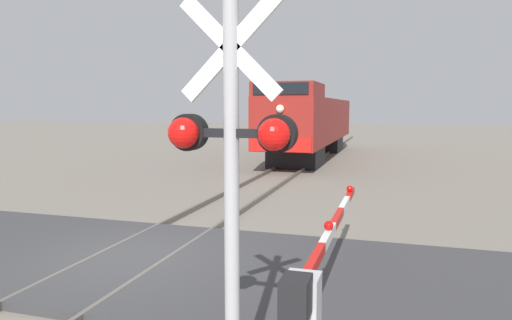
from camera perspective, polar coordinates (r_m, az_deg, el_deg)
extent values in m
plane|color=slate|center=(9.52, -15.28, -12.27)|extent=(160.00, 160.00, 0.00)
cube|color=#59544C|center=(9.88, -18.89, -11.23)|extent=(0.08, 80.00, 0.15)
cube|color=#59544C|center=(9.15, -11.40, -12.45)|extent=(0.08, 80.00, 0.15)
cube|color=#38383A|center=(9.50, -15.30, -11.85)|extent=(36.00, 4.84, 0.15)
cube|color=black|center=(23.98, 5.06, 0.49)|extent=(2.51, 3.20, 1.05)
cube|color=black|center=(32.61, 8.24, 2.04)|extent=(2.51, 3.20, 1.05)
cube|color=maroon|center=(28.18, 6.94, 4.97)|extent=(2.96, 16.00, 2.49)
cube|color=maroon|center=(22.00, 4.12, 8.68)|extent=(2.90, 3.39, 0.65)
cube|color=black|center=(20.33, 3.03, 8.87)|extent=(2.51, 0.06, 0.52)
cube|color=red|center=(20.37, 2.98, 1.92)|extent=(2.81, 0.08, 0.64)
sphere|color=#F2EACC|center=(20.29, 3.00, 6.37)|extent=(0.36, 0.36, 0.36)
cylinder|color=#ADADB2|center=(4.22, -3.02, -7.57)|extent=(0.14, 0.14, 4.00)
cube|color=white|center=(4.13, -3.15, 13.81)|extent=(0.95, 0.04, 0.95)
cube|color=white|center=(4.13, -3.15, 13.81)|extent=(0.95, 0.04, 0.95)
cube|color=black|center=(4.10, -3.09, 3.35)|extent=(1.04, 0.08, 0.08)
sphere|color=red|center=(4.17, -9.00, 3.34)|extent=(0.28, 0.28, 0.28)
sphere|color=red|center=(3.88, 2.25, 3.18)|extent=(0.28, 0.28, 0.28)
cylinder|color=black|center=(4.28, -8.30, 3.43)|extent=(0.34, 0.14, 0.34)
cylinder|color=black|center=(4.00, 2.69, 3.28)|extent=(0.34, 0.14, 0.34)
cube|color=black|center=(4.71, 4.94, -16.60)|extent=(0.28, 0.36, 0.40)
cube|color=red|center=(5.74, 7.30, -12.34)|extent=(0.10, 1.12, 0.14)
cube|color=white|center=(6.80, 8.90, -9.35)|extent=(0.10, 1.12, 0.14)
cube|color=red|center=(7.88, 10.05, -7.16)|extent=(0.10, 1.12, 0.14)
cube|color=white|center=(8.97, 10.92, -5.50)|extent=(0.10, 1.12, 0.14)
cube|color=red|center=(10.06, 11.59, -4.21)|extent=(0.10, 1.12, 0.14)
sphere|color=red|center=(6.84, 9.02, -8.04)|extent=(0.14, 0.14, 0.14)
sphere|color=red|center=(9.95, 11.56, -3.51)|extent=(0.14, 0.14, 0.14)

